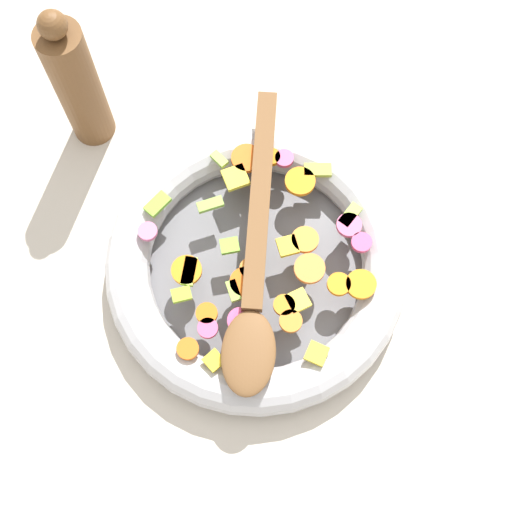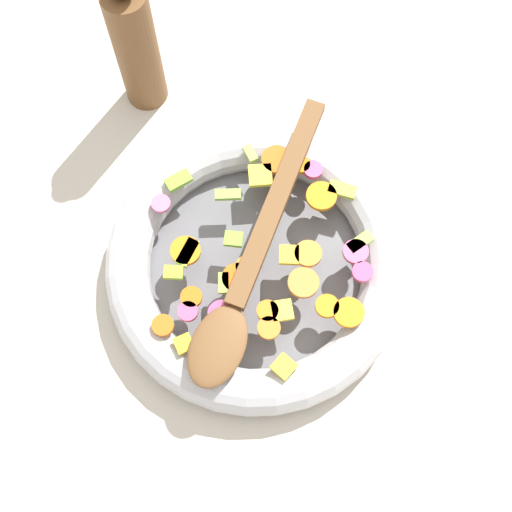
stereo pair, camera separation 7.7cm
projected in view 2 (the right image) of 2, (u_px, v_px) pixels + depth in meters
name	position (u px, v px, depth m)	size (l,w,h in m)	color
ground_plane	(256.00, 271.00, 0.82)	(4.00, 4.00, 0.00)	beige
skillet	(256.00, 264.00, 0.80)	(0.34, 0.34, 0.05)	slate
chopped_vegetables	(267.00, 255.00, 0.77)	(0.28, 0.27, 0.01)	orange
wooden_spoon	(250.00, 266.00, 0.75)	(0.14, 0.35, 0.01)	brown
pepper_mill	(136.00, 46.00, 0.81)	(0.05, 0.05, 0.21)	brown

